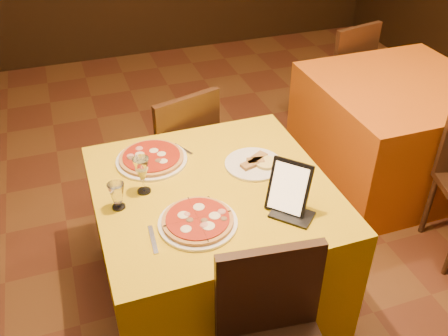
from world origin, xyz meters
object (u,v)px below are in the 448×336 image
object	(u,v)px
main_table	(214,244)
chair_main_far	(174,150)
water_glass	(117,196)
side_table	(393,132)
wine_glass	(142,175)
tablet	(289,188)
pizza_near	(198,222)
chair_side_far	(335,74)
pizza_far	(152,159)

from	to	relation	value
main_table	chair_main_far	distance (m)	0.81
water_glass	side_table	bearing A→B (deg)	18.22
main_table	water_glass	xyz separation A→B (m)	(-0.44, -0.01, 0.44)
wine_glass	tablet	bearing A→B (deg)	-30.03
chair_main_far	pizza_near	xyz separation A→B (m)	(-0.14, -1.04, 0.31)
main_table	water_glass	size ratio (longest dim) A/B	8.46
chair_main_far	chair_side_far	xyz separation A→B (m)	(1.54, 0.68, 0.00)
chair_side_far	tablet	size ratio (longest dim) A/B	3.73
main_table	pizza_near	distance (m)	0.48
water_glass	chair_side_far	bearing A→B (deg)	36.93
side_table	wine_glass	xyz separation A→B (m)	(-1.85, -0.58, 0.47)
side_table	chair_main_far	distance (m)	1.55
pizza_far	chair_main_far	bearing A→B (deg)	65.75
water_glass	pizza_near	bearing A→B (deg)	-36.50
side_table	water_glass	bearing A→B (deg)	-161.78
chair_main_far	tablet	xyz separation A→B (m)	(0.26, -1.07, 0.41)
pizza_near	pizza_far	world-z (taller)	same
pizza_near	chair_side_far	bearing A→B (deg)	45.56
main_table	chair_side_far	bearing A→B (deg)	43.95
chair_main_far	water_glass	world-z (taller)	chair_main_far
pizza_far	wine_glass	world-z (taller)	wine_glass
pizza_far	tablet	world-z (taller)	tablet
tablet	pizza_far	bearing A→B (deg)	177.51
side_table	pizza_near	world-z (taller)	pizza_near
chair_main_far	pizza_near	bearing A→B (deg)	65.87
side_table	pizza_far	world-z (taller)	pizza_far
tablet	wine_glass	bearing A→B (deg)	-163.27
main_table	wine_glass	distance (m)	0.57
chair_side_far	wine_glass	size ratio (longest dim) A/B	4.79
chair_side_far	chair_main_far	bearing A→B (deg)	11.76
pizza_near	tablet	size ratio (longest dim) A/B	1.41
wine_glass	water_glass	size ratio (longest dim) A/B	1.46
side_table	water_glass	size ratio (longest dim) A/B	8.46
pizza_far	water_glass	distance (m)	0.38
main_table	pizza_near	world-z (taller)	pizza_near
main_table	pizza_far	bearing A→B (deg)	126.67
side_table	chair_main_far	world-z (taller)	chair_main_far
pizza_near	water_glass	xyz separation A→B (m)	(-0.30, 0.22, 0.05)
wine_glass	water_glass	xyz separation A→B (m)	(-0.13, -0.08, -0.03)
side_table	tablet	bearing A→B (deg)	-144.53
pizza_near	water_glass	distance (m)	0.38
chair_main_far	chair_side_far	distance (m)	1.68
side_table	water_glass	xyz separation A→B (m)	(-1.98, -0.65, 0.44)
side_table	pizza_near	xyz separation A→B (m)	(-1.68, -0.88, 0.39)
wine_glass	chair_main_far	bearing A→B (deg)	66.87
pizza_far	main_table	bearing A→B (deg)	-53.33
chair_side_far	pizza_near	size ratio (longest dim) A/B	2.65
main_table	chair_main_far	world-z (taller)	chair_main_far
pizza_far	chair_side_far	bearing A→B (deg)	33.77
pizza_far	pizza_near	bearing A→B (deg)	-81.15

